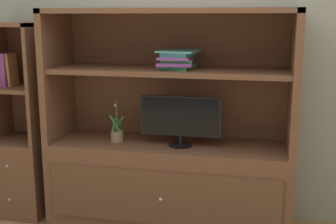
# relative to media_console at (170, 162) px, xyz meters

# --- Properties ---
(painted_rear_wall) EXTENTS (6.00, 0.10, 2.80)m
(painted_rear_wall) POSITION_rel_media_console_xyz_m (0.00, 0.34, 0.89)
(painted_rear_wall) COLOR gray
(painted_rear_wall) RESTS_ON ground_plane
(media_console) EXTENTS (1.82, 0.59, 1.66)m
(media_console) POSITION_rel_media_console_xyz_m (0.00, 0.00, 0.00)
(media_console) COLOR brown
(media_console) RESTS_ON ground_plane
(tv_monitor) EXTENTS (0.60, 0.17, 0.37)m
(tv_monitor) POSITION_rel_media_console_xyz_m (0.10, -0.07, 0.36)
(tv_monitor) COLOR black
(tv_monitor) RESTS_ON media_console
(potted_plant) EXTENTS (0.10, 0.12, 0.32)m
(potted_plant) POSITION_rel_media_console_xyz_m (-0.40, -0.06, 0.20)
(potted_plant) COLOR #8C7251
(potted_plant) RESTS_ON media_console
(magazine_stack) EXTENTS (0.32, 0.36, 0.14)m
(magazine_stack) POSITION_rel_media_console_xyz_m (0.06, -0.01, 0.78)
(magazine_stack) COLOR #338C4C
(magazine_stack) RESTS_ON media_console
(bookshelf_tall) EXTENTS (0.45, 0.48, 1.55)m
(bookshelf_tall) POSITION_rel_media_console_xyz_m (-1.24, 0.00, 0.01)
(bookshelf_tall) COLOR brown
(bookshelf_tall) RESTS_ON ground_plane
(upright_book_row) EXTENTS (0.14, 0.17, 0.26)m
(upright_book_row) POSITION_rel_media_console_xyz_m (-1.33, -0.01, 0.66)
(upright_book_row) COLOR red
(upright_book_row) RESTS_ON bookshelf_tall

